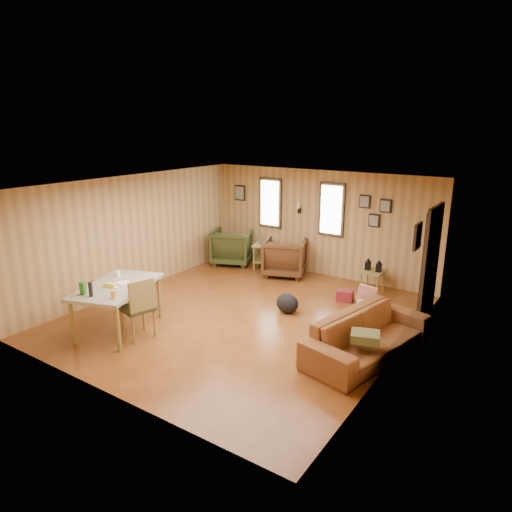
% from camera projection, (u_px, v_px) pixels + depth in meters
% --- Properties ---
extents(room, '(5.54, 6.04, 2.44)m').
position_uv_depth(room, '(260.00, 251.00, 8.11)').
color(room, brown).
rests_on(room, ground).
extents(sofa, '(1.14, 2.34, 0.88)m').
position_uv_depth(sofa, '(369.00, 329.00, 6.79)').
color(sofa, brown).
rests_on(sofa, ground).
extents(recliner_brown, '(1.16, 1.13, 0.94)m').
position_uv_depth(recliner_brown, '(285.00, 255.00, 10.46)').
color(recliner_brown, '#4B2C16').
rests_on(recliner_brown, ground).
extents(recliner_green, '(1.19, 1.15, 0.95)m').
position_uv_depth(recliner_green, '(232.00, 245.00, 11.33)').
color(recliner_green, '#33391A').
rests_on(recliner_green, ground).
extents(end_table, '(0.71, 0.67, 0.74)m').
position_uv_depth(end_table, '(266.00, 252.00, 10.98)').
color(end_table, '#9C8B45').
rests_on(end_table, ground).
extents(side_table, '(0.46, 0.46, 0.72)m').
position_uv_depth(side_table, '(373.00, 270.00, 9.39)').
color(side_table, '#9C8B45').
rests_on(side_table, ground).
extents(cooler, '(0.35, 0.28, 0.22)m').
position_uv_depth(cooler, '(345.00, 296.00, 9.01)').
color(cooler, maroon).
rests_on(cooler, ground).
extents(backpack, '(0.50, 0.42, 0.37)m').
position_uv_depth(backpack, '(287.00, 303.00, 8.42)').
color(backpack, black).
rests_on(backpack, ground).
extents(sofa_pillows, '(0.94, 1.72, 0.35)m').
position_uv_depth(sofa_pillows, '(366.00, 316.00, 7.07)').
color(sofa_pillows, '#4F532E').
rests_on(sofa_pillows, sofa).
extents(dining_table, '(1.41, 1.81, 1.04)m').
position_uv_depth(dining_table, '(117.00, 290.00, 7.54)').
color(dining_table, gray).
rests_on(dining_table, ground).
extents(dining_chair, '(0.57, 0.57, 1.03)m').
position_uv_depth(dining_chair, '(139.00, 305.00, 7.32)').
color(dining_chair, '#33391A').
rests_on(dining_chair, ground).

